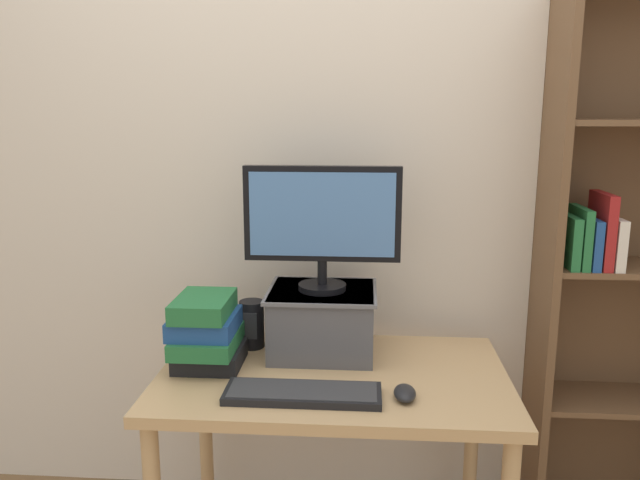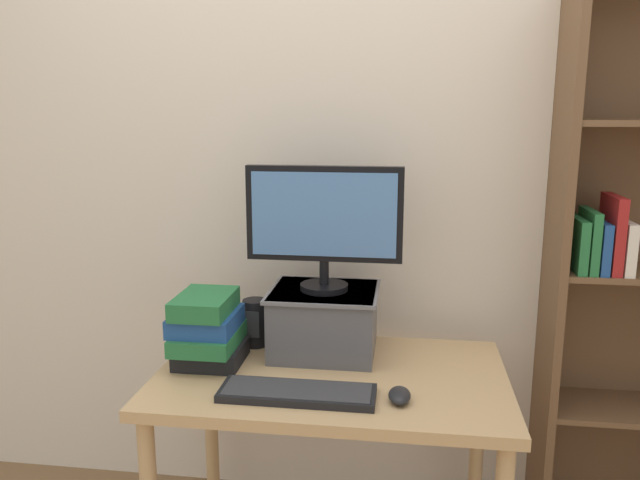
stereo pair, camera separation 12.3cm
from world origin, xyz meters
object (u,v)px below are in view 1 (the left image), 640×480
(riser_box, at_px, (322,319))
(keyboard, at_px, (303,393))
(computer_monitor, at_px, (322,220))
(desk_speaker, at_px, (252,324))
(desk, at_px, (333,398))
(book_stack, at_px, (206,332))
(computer_mouse, at_px, (405,393))
(bookshelf_unit, at_px, (631,265))

(riser_box, relative_size, keyboard, 0.81)
(riser_box, relative_size, computer_monitor, 0.71)
(keyboard, bearing_deg, computer_monitor, 84.88)
(keyboard, relative_size, desk_speaker, 2.73)
(computer_monitor, bearing_deg, desk, -74.61)
(computer_monitor, relative_size, keyboard, 1.14)
(computer_monitor, bearing_deg, riser_box, 90.00)
(book_stack, bearing_deg, computer_mouse, -17.30)
(desk_speaker, bearing_deg, book_stack, -124.04)
(desk, height_order, bookshelf_unit, bookshelf_unit)
(computer_mouse, bearing_deg, desk_speaker, 144.27)
(computer_monitor, xyz_separation_m, desk_speaker, (-0.25, 0.03, -0.38))
(computer_monitor, bearing_deg, desk_speaker, 173.59)
(computer_mouse, bearing_deg, computer_monitor, 127.72)
(computer_monitor, bearing_deg, bookshelf_unit, 8.74)
(desk, xyz_separation_m, bookshelf_unit, (1.02, 0.33, 0.38))
(bookshelf_unit, xyz_separation_m, computer_mouse, (-0.81, -0.50, -0.27))
(bookshelf_unit, height_order, computer_mouse, bookshelf_unit)
(bookshelf_unit, bearing_deg, riser_box, -171.33)
(riser_box, bearing_deg, keyboard, -95.09)
(riser_box, relative_size, desk_speaker, 2.20)
(desk, height_order, riser_box, riser_box)
(desk, relative_size, computer_mouse, 10.62)
(computer_mouse, distance_m, desk_speaker, 0.63)
(bookshelf_unit, height_order, computer_monitor, bookshelf_unit)
(riser_box, xyz_separation_m, book_stack, (-0.37, -0.15, -0.00))
(computer_monitor, bearing_deg, computer_mouse, -52.28)
(desk, bearing_deg, computer_mouse, -38.60)
(bookshelf_unit, relative_size, keyboard, 4.33)
(book_stack, bearing_deg, computer_monitor, 21.59)
(bookshelf_unit, distance_m, computer_monitor, 1.10)
(desk, relative_size, bookshelf_unit, 0.56)
(riser_box, height_order, computer_mouse, riser_box)
(riser_box, bearing_deg, desk, -74.74)
(computer_mouse, xyz_separation_m, desk_speaker, (-0.51, 0.37, 0.07))
(computer_monitor, xyz_separation_m, computer_mouse, (0.26, -0.34, -0.44))
(riser_box, bearing_deg, computer_monitor, -90.00)
(computer_monitor, xyz_separation_m, keyboard, (-0.03, -0.35, -0.45))
(computer_mouse, bearing_deg, riser_box, 127.60)
(desk, xyz_separation_m, computer_mouse, (0.22, -0.17, 0.11))
(book_stack, xyz_separation_m, desk_speaker, (0.12, 0.17, -0.03))
(desk, distance_m, bookshelf_unit, 1.14)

